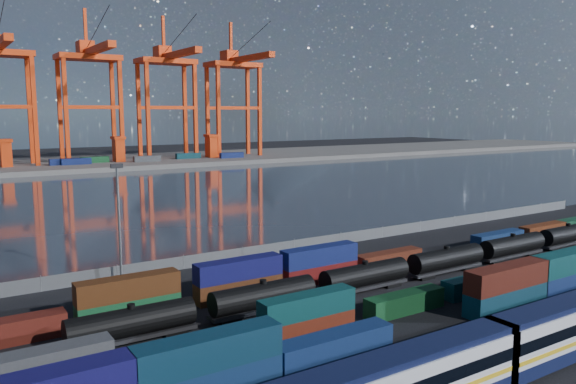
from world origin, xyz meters
TOP-DOWN VIEW (x-y plane):
  - ground at (0.00, 0.00)m, footprint 700.00×700.00m
  - harbor_water at (0.00, 105.00)m, footprint 700.00×700.00m
  - far_quay at (0.00, 210.00)m, footprint 700.00×70.00m
  - container_row_south at (-4.68, -9.55)m, footprint 128.49×2.58m
  - container_row_mid at (-0.62, -3.56)m, footprint 140.63×2.24m
  - container_row_north at (-11.83, 11.70)m, footprint 141.25×2.37m
  - tanker_string at (11.41, 4.93)m, footprint 106.55×2.91m
  - waterfront_fence at (-0.00, 28.00)m, footprint 160.12×0.12m
  - yard_light_mast at (-30.00, 26.00)m, footprint 1.60×0.40m
  - gantry_cranes at (-7.50, 203.20)m, footprint 201.13×50.16m
  - quay_containers at (-11.00, 195.46)m, footprint 172.58×10.99m
  - straddle_carriers at (-2.50, 200.00)m, footprint 140.00×7.00m

SIDE VIEW (x-z plane):
  - ground at x=0.00m, z-range 0.00..0.00m
  - harbor_water at x=0.00m, z-range 0.01..0.01m
  - far_quay at x=0.00m, z-range 0.00..2.00m
  - waterfront_fence at x=0.00m, z-range -0.10..2.10m
  - container_row_mid at x=-0.62m, z-range -0.79..3.97m
  - container_row_north at x=-11.83m, z-range -0.68..4.38m
  - tanker_string at x=11.41m, z-range 0.01..4.17m
  - container_row_south at x=-4.68m, z-range -0.27..5.22m
  - quay_containers at x=-11.00m, z-range 2.00..4.60m
  - straddle_carriers at x=-2.50m, z-range 2.27..13.37m
  - yard_light_mast at x=-30.00m, z-range 1.00..17.60m
  - gantry_cranes at x=-7.50m, z-range 7.67..75.60m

